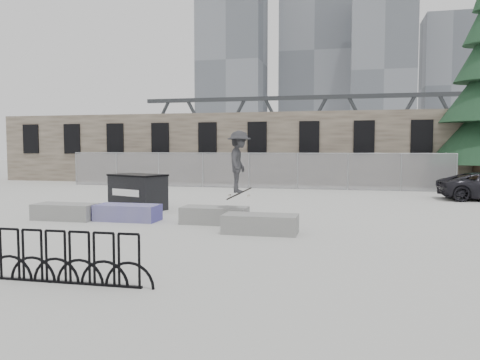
# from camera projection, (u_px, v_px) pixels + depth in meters

# --- Properties ---
(ground) EXTENTS (120.00, 120.00, 0.00)m
(ground) POSITION_uv_depth(u_px,v_px,m) (167.00, 222.00, 14.53)
(ground) COLOR #BBBBB6
(ground) RESTS_ON ground
(stone_wall) EXTENTS (36.00, 2.58, 4.50)m
(stone_wall) POSITION_uv_depth(u_px,v_px,m) (261.00, 148.00, 30.17)
(stone_wall) COLOR brown
(stone_wall) RESTS_ON ground
(chainlink_fence) EXTENTS (22.06, 0.06, 2.02)m
(chainlink_fence) POSITION_uv_depth(u_px,v_px,m) (249.00, 170.00, 26.61)
(chainlink_fence) COLOR gray
(chainlink_fence) RESTS_ON ground
(planter_far_left) EXTENTS (2.00, 0.90, 0.51)m
(planter_far_left) POSITION_uv_depth(u_px,v_px,m) (65.00, 211.00, 15.02)
(planter_far_left) COLOR gray
(planter_far_left) RESTS_ON ground
(planter_center_left) EXTENTS (2.00, 0.90, 0.51)m
(planter_center_left) POSITION_uv_depth(u_px,v_px,m) (128.00, 212.00, 14.79)
(planter_center_left) COLOR #383297
(planter_center_left) RESTS_ON ground
(planter_center_right) EXTENTS (2.00, 0.90, 0.51)m
(planter_center_right) POSITION_uv_depth(u_px,v_px,m) (215.00, 215.00, 14.22)
(planter_center_right) COLOR gray
(planter_center_right) RESTS_ON ground
(planter_offset) EXTENTS (2.00, 0.90, 0.51)m
(planter_offset) POSITION_uv_depth(u_px,v_px,m) (260.00, 223.00, 12.62)
(planter_offset) COLOR gray
(planter_offset) RESTS_ON ground
(dumpster) EXTENTS (2.32, 1.87, 1.33)m
(dumpster) POSITION_uv_depth(u_px,v_px,m) (138.00, 192.00, 17.35)
(dumpster) COLOR black
(dumpster) RESTS_ON ground
(bike_rack) EXTENTS (3.14, 0.10, 0.90)m
(bike_rack) POSITION_uv_depth(u_px,v_px,m) (68.00, 258.00, 7.93)
(bike_rack) COLOR black
(bike_rack) RESTS_ON ground
(spruce_tree) EXTENTS (5.32, 5.32, 11.50)m
(spruce_tree) POSITION_uv_depth(u_px,v_px,m) (480.00, 107.00, 25.70)
(spruce_tree) COLOR #38281E
(spruce_tree) RESTS_ON ground
(skyline_towers) EXTENTS (58.00, 28.00, 48.00)m
(skyline_towers) POSITION_uv_depth(u_px,v_px,m) (319.00, 65.00, 104.53)
(skyline_towers) COLOR slate
(skyline_towers) RESTS_ON ground
(truss_bridge) EXTENTS (70.00, 3.00, 9.80)m
(truss_bridge) POSITION_uv_depth(u_px,v_px,m) (381.00, 134.00, 65.50)
(truss_bridge) COLOR #2D3033
(truss_bridge) RESTS_ON ground
(skateboarder) EXTENTS (0.76, 1.21, 2.02)m
(skateboarder) POSITION_uv_depth(u_px,v_px,m) (239.00, 162.00, 13.56)
(skateboarder) COLOR #2D2D30
(skateboarder) RESTS_ON ground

